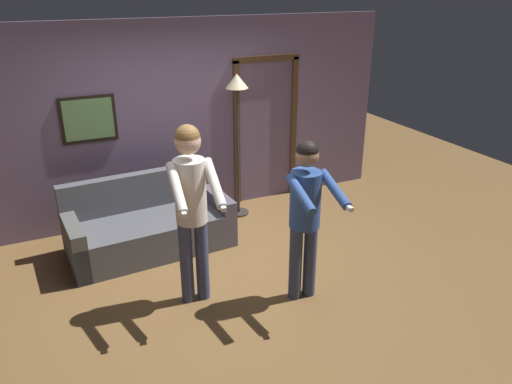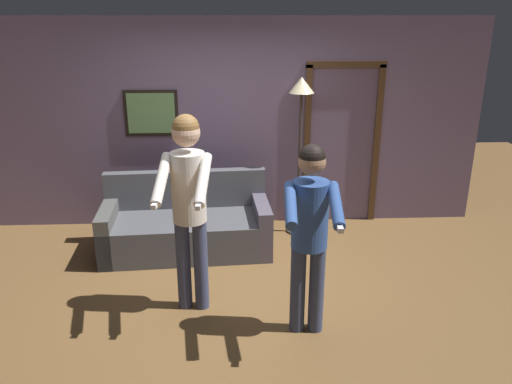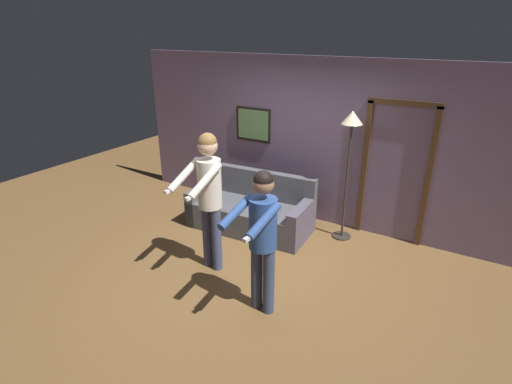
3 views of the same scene
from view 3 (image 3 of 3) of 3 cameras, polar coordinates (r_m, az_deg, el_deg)
name	(u,v)px [view 3 (image 3 of 3)]	position (r m, az deg, el deg)	size (l,w,h in m)	color
ground_plane	(241,268)	(5.43, -2.15, -10.82)	(12.00, 12.00, 0.00)	brown
back_wall_assembly	(306,141)	(6.46, 7.19, 7.21)	(6.40, 0.10, 2.60)	slate
couch	(251,211)	(6.33, -0.71, -2.80)	(1.95, 0.97, 0.87)	#4E4F55
torchiere_lamp	(351,138)	(5.75, 13.36, 7.55)	(0.29, 0.29, 1.93)	#332D28
person_standing_left	(209,189)	(4.97, -6.79, 0.44)	(0.48, 0.73, 1.83)	#3E4568
person_standing_right	(262,231)	(4.19, 0.86, -5.55)	(0.47, 0.72, 1.67)	#394262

